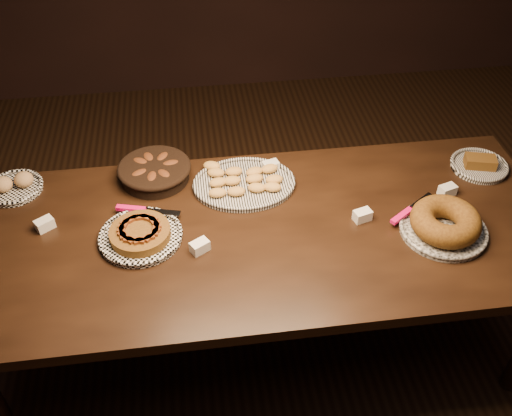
{
  "coord_description": "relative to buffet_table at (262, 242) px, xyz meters",
  "views": [
    {
      "loc": [
        -0.24,
        -1.62,
        2.32
      ],
      "look_at": [
        -0.02,
        0.05,
        0.82
      ],
      "focal_mm": 40.0,
      "sensor_mm": 36.0,
      "label": 1
    }
  ],
  "objects": [
    {
      "name": "ground",
      "position": [
        0.0,
        0.0,
        -0.68
      ],
      "size": [
        5.0,
        5.0,
        0.0
      ],
      "primitive_type": "plane",
      "color": "black",
      "rests_on": "ground"
    },
    {
      "name": "buffet_table",
      "position": [
        0.0,
        0.0,
        0.0
      ],
      "size": [
        2.4,
        1.0,
        0.75
      ],
      "color": "black",
      "rests_on": "ground"
    },
    {
      "name": "apple_tart_plate",
      "position": [
        -0.48,
        0.01,
        0.1
      ],
      "size": [
        0.33,
        0.34,
        0.06
      ],
      "rotation": [
        0.0,
        0.0,
        -0.12
      ],
      "color": "white",
      "rests_on": "buffet_table"
    },
    {
      "name": "madeleine_platter",
      "position": [
        -0.04,
        0.28,
        0.09
      ],
      "size": [
        0.44,
        0.36,
        0.05
      ],
      "rotation": [
        0.0,
        0.0,
        -0.2
      ],
      "color": "black",
      "rests_on": "buffet_table"
    },
    {
      "name": "bundt_cake_plate",
      "position": [
        0.7,
        -0.11,
        0.12
      ],
      "size": [
        0.37,
        0.39,
        0.11
      ],
      "rotation": [
        0.0,
        0.0,
        -0.01
      ],
      "color": "black",
      "rests_on": "buffet_table"
    },
    {
      "name": "croissant_basket",
      "position": [
        -0.42,
        0.38,
        0.12
      ],
      "size": [
        0.33,
        0.33,
        0.08
      ],
      "rotation": [
        0.0,
        0.0,
        -0.13
      ],
      "color": "black",
      "rests_on": "buffet_table"
    },
    {
      "name": "bread_roll_plate",
      "position": [
        -1.02,
        0.38,
        0.1
      ],
      "size": [
        0.24,
        0.24,
        0.08
      ],
      "rotation": [
        0.0,
        0.0,
        0.38
      ],
      "color": "white",
      "rests_on": "buffet_table"
    },
    {
      "name": "loaf_plate",
      "position": [
        1.02,
        0.26,
        0.09
      ],
      "size": [
        0.25,
        0.25,
        0.06
      ],
      "rotation": [
        0.0,
        0.0,
        -0.26
      ],
      "color": "black",
      "rests_on": "buffet_table"
    },
    {
      "name": "tent_cards",
      "position": [
        0.04,
        0.1,
        0.1
      ],
      "size": [
        1.74,
        0.53,
        0.04
      ],
      "color": "white",
      "rests_on": "buffet_table"
    }
  ]
}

